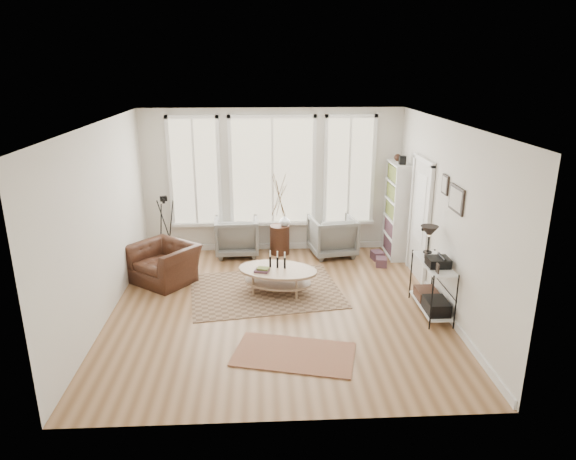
{
  "coord_description": "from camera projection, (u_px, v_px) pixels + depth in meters",
  "views": [
    {
      "loc": [
        -0.22,
        -7.41,
        3.71
      ],
      "look_at": [
        0.2,
        0.6,
        1.1
      ],
      "focal_mm": 32.0,
      "sensor_mm": 36.0,
      "label": 1
    }
  ],
  "objects": [
    {
      "name": "book_stack_near",
      "position": [
        377.0,
        255.0,
        10.17
      ],
      "size": [
        0.25,
        0.3,
        0.17
      ],
      "primitive_type": "cube",
      "rotation": [
        0.0,
        0.0,
        0.19
      ],
      "color": "maroon",
      "rests_on": "ground"
    },
    {
      "name": "room",
      "position": [
        278.0,
        221.0,
        7.79
      ],
      "size": [
        5.5,
        5.54,
        2.9
      ],
      "color": "#9C734D",
      "rests_on": "ground"
    },
    {
      "name": "rug_main",
      "position": [
        265.0,
        290.0,
        8.79
      ],
      "size": [
        2.75,
        2.22,
        0.01
      ],
      "primitive_type": "cube",
      "rotation": [
        0.0,
        0.0,
        0.15
      ],
      "color": "brown",
      "rests_on": "ground"
    },
    {
      "name": "side_table",
      "position": [
        280.0,
        216.0,
        10.29
      ],
      "size": [
        0.4,
        0.4,
        1.66
      ],
      "color": "#3D1F14",
      "rests_on": "ground"
    },
    {
      "name": "coffee_table",
      "position": [
        277.0,
        274.0,
        8.64
      ],
      "size": [
        1.52,
        1.19,
        0.61
      ],
      "color": "tan",
      "rests_on": "ground"
    },
    {
      "name": "tripod_camera",
      "position": [
        166.0,
        232.0,
        9.94
      ],
      "size": [
        0.46,
        0.46,
        1.31
      ],
      "color": "black",
      "rests_on": "ground"
    },
    {
      "name": "armchair_left",
      "position": [
        237.0,
        236.0,
        10.37
      ],
      "size": [
        0.89,
        0.91,
        0.79
      ],
      "primitive_type": "imported",
      "rotation": [
        0.0,
        0.0,
        3.19
      ],
      "color": "slate",
      "rests_on": "ground"
    },
    {
      "name": "rug_runner",
      "position": [
        294.0,
        354.0,
        6.85
      ],
      "size": [
        1.76,
        1.25,
        0.01
      ],
      "primitive_type": "cube",
      "rotation": [
        0.0,
        0.0,
        -0.25
      ],
      "color": "maroon",
      "rests_on": "ground"
    },
    {
      "name": "accent_chair",
      "position": [
        164.0,
        263.0,
        9.08
      ],
      "size": [
        1.39,
        1.37,
        0.68
      ],
      "primitive_type": "imported",
      "rotation": [
        0.0,
        0.0,
        -0.66
      ],
      "color": "#3D1F14",
      "rests_on": "ground"
    },
    {
      "name": "door",
      "position": [
        420.0,
        217.0,
        9.07
      ],
      "size": [
        0.09,
        1.06,
        2.22
      ],
      "color": "silver",
      "rests_on": "ground"
    },
    {
      "name": "vase",
      "position": [
        284.0,
        220.0,
        10.32
      ],
      "size": [
        0.24,
        0.24,
        0.22
      ],
      "primitive_type": "imported",
      "rotation": [
        0.0,
        0.0,
        0.14
      ],
      "color": "silver",
      "rests_on": "side_table"
    },
    {
      "name": "bookcase",
      "position": [
        396.0,
        210.0,
        10.14
      ],
      "size": [
        0.31,
        0.85,
        2.06
      ],
      "color": "white",
      "rests_on": "ground"
    },
    {
      "name": "armchair_right",
      "position": [
        332.0,
        236.0,
        10.34
      ],
      "size": [
        0.99,
        1.01,
        0.8
      ],
      "primitive_type": "imported",
      "rotation": [
        0.0,
        0.0,
        3.31
      ],
      "color": "slate",
      "rests_on": "ground"
    },
    {
      "name": "low_shelf",
      "position": [
        432.0,
        282.0,
        7.88
      ],
      "size": [
        0.38,
        1.08,
        1.3
      ],
      "color": "white",
      "rests_on": "ground"
    },
    {
      "name": "wall_art",
      "position": [
        453.0,
        195.0,
        7.49
      ],
      "size": [
        0.04,
        0.88,
        0.44
      ],
      "color": "black",
      "rests_on": "ground"
    },
    {
      "name": "book_stack_far",
      "position": [
        381.0,
        262.0,
        9.84
      ],
      "size": [
        0.24,
        0.29,
        0.16
      ],
      "primitive_type": "cube",
      "rotation": [
        0.0,
        0.0,
        -0.17
      ],
      "color": "maroon",
      "rests_on": "ground"
    },
    {
      "name": "bay_window",
      "position": [
        273.0,
        174.0,
        10.28
      ],
      "size": [
        4.14,
        0.12,
        2.24
      ],
      "color": "tan",
      "rests_on": "ground"
    }
  ]
}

